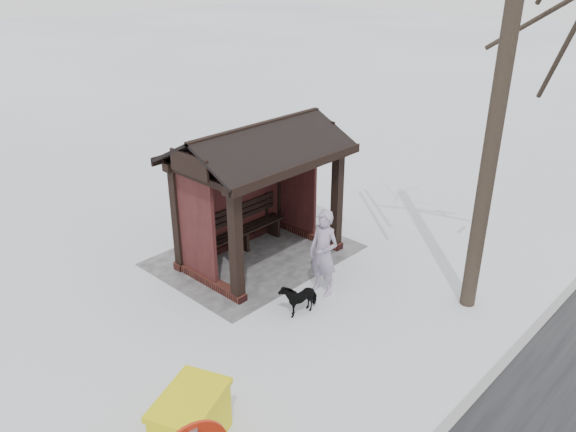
% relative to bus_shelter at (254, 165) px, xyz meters
% --- Properties ---
extents(ground, '(120.00, 120.00, 0.00)m').
position_rel_bus_shelter_xyz_m(ground, '(0.00, 0.16, -2.17)').
color(ground, white).
rests_on(ground, ground).
extents(kerb, '(120.00, 0.15, 0.06)m').
position_rel_bus_shelter_xyz_m(kerb, '(0.00, 5.66, -2.16)').
color(kerb, gray).
rests_on(kerb, ground).
extents(trampled_patch, '(4.20, 3.20, 0.02)m').
position_rel_bus_shelter_xyz_m(trampled_patch, '(0.00, -0.04, -2.16)').
color(trampled_patch, gray).
rests_on(trampled_patch, ground).
extents(bus_shelter, '(3.60, 2.40, 3.09)m').
position_rel_bus_shelter_xyz_m(bus_shelter, '(0.00, 0.00, 0.00)').
color(bus_shelter, '#381614').
rests_on(bus_shelter, ground).
extents(pedestrian, '(0.44, 0.66, 1.77)m').
position_rel_bus_shelter_xyz_m(pedestrian, '(0.12, 2.05, -1.28)').
color(pedestrian, '#9E91AA').
rests_on(pedestrian, ground).
extents(dog, '(0.79, 0.45, 0.63)m').
position_rel_bus_shelter_xyz_m(dog, '(0.95, 2.16, -1.85)').
color(dog, black).
rests_on(dog, ground).
extents(grit_bin, '(1.30, 1.11, 0.84)m').
position_rel_bus_shelter_xyz_m(grit_bin, '(4.32, 3.27, -1.74)').
color(grit_bin, '#D3C60C').
rests_on(grit_bin, ground).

